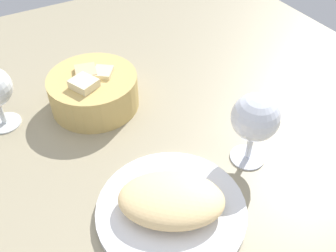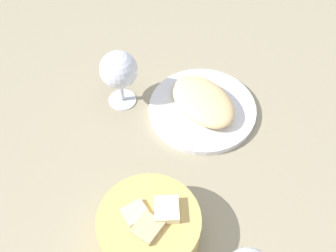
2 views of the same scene
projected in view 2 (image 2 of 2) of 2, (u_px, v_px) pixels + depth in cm
name	position (u px, v px, depth cm)	size (l,w,h in cm)	color
ground_plane	(207.00, 155.00, 87.74)	(140.00, 140.00, 2.00)	gray
plate	(202.00, 109.00, 92.73)	(23.06, 23.06, 1.40)	white
omelette	(203.00, 101.00, 90.53)	(15.97, 10.59, 4.10)	#F2CC8B
lettuce_garnish	(183.00, 91.00, 94.22)	(4.24, 4.24, 1.27)	#438229
bread_basket	(150.00, 227.00, 73.26)	(17.57, 17.57, 8.49)	tan
wine_glass_near	(119.00, 71.00, 87.93)	(7.97, 7.97, 13.55)	silver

